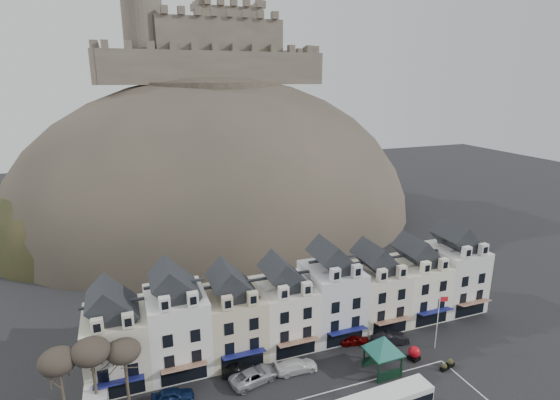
{
  "coord_description": "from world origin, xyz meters",
  "views": [
    {
      "loc": [
        -21.72,
        -31.07,
        33.25
      ],
      "look_at": [
        -0.96,
        24.0,
        16.85
      ],
      "focal_mm": 28.0,
      "sensor_mm": 36.0,
      "label": 1
    }
  ],
  "objects_px": {
    "car_navy": "(173,396)",
    "car_white": "(296,366)",
    "bus_shelter": "(384,344)",
    "car_maroon": "(354,339)",
    "red_buoy": "(414,353)",
    "car_black": "(240,371)",
    "flagpole": "(438,318)",
    "car_silver": "(254,376)",
    "car_charcoal": "(390,339)",
    "white_van": "(97,394)"
  },
  "relations": [
    {
      "from": "car_navy",
      "to": "car_charcoal",
      "type": "distance_m",
      "value": 27.77
    },
    {
      "from": "car_black",
      "to": "flagpole",
      "type": "bearing_deg",
      "value": -81.47
    },
    {
      "from": "car_navy",
      "to": "car_white",
      "type": "bearing_deg",
      "value": -83.51
    },
    {
      "from": "white_van",
      "to": "car_charcoal",
      "type": "relative_size",
      "value": 1.11
    },
    {
      "from": "flagpole",
      "to": "bus_shelter",
      "type": "bearing_deg",
      "value": -170.31
    },
    {
      "from": "car_maroon",
      "to": "car_charcoal",
      "type": "relative_size",
      "value": 0.8
    },
    {
      "from": "car_white",
      "to": "car_charcoal",
      "type": "relative_size",
      "value": 1.06
    },
    {
      "from": "car_black",
      "to": "car_silver",
      "type": "height_order",
      "value": "car_silver"
    },
    {
      "from": "car_silver",
      "to": "white_van",
      "type": "bearing_deg",
      "value": 67.62
    },
    {
      "from": "car_black",
      "to": "bus_shelter",
      "type": "bearing_deg",
      "value": -91.13
    },
    {
      "from": "car_navy",
      "to": "car_charcoal",
      "type": "bearing_deg",
      "value": -81.97
    },
    {
      "from": "flagpole",
      "to": "car_maroon",
      "type": "xyz_separation_m",
      "value": [
        -9.22,
        4.55,
        -3.64
      ]
    },
    {
      "from": "car_maroon",
      "to": "car_silver",
      "type": "bearing_deg",
      "value": 113.83
    },
    {
      "from": "flagpole",
      "to": "car_black",
      "type": "bearing_deg",
      "value": 171.99
    },
    {
      "from": "flagpole",
      "to": "car_maroon",
      "type": "relative_size",
      "value": 1.95
    },
    {
      "from": "red_buoy",
      "to": "car_navy",
      "type": "height_order",
      "value": "red_buoy"
    },
    {
      "from": "red_buoy",
      "to": "car_maroon",
      "type": "relative_size",
      "value": 0.46
    },
    {
      "from": "white_van",
      "to": "car_maroon",
      "type": "relative_size",
      "value": 1.38
    },
    {
      "from": "white_van",
      "to": "flagpole",
      "type": "bearing_deg",
      "value": -5.54
    },
    {
      "from": "bus_shelter",
      "to": "white_van",
      "type": "relative_size",
      "value": 1.42
    },
    {
      "from": "bus_shelter",
      "to": "flagpole",
      "type": "height_order",
      "value": "flagpole"
    },
    {
      "from": "bus_shelter",
      "to": "car_charcoal",
      "type": "relative_size",
      "value": 1.57
    },
    {
      "from": "white_van",
      "to": "bus_shelter",
      "type": "bearing_deg",
      "value": -10.16
    },
    {
      "from": "red_buoy",
      "to": "car_black",
      "type": "distance_m",
      "value": 21.26
    },
    {
      "from": "bus_shelter",
      "to": "car_charcoal",
      "type": "height_order",
      "value": "bus_shelter"
    },
    {
      "from": "bus_shelter",
      "to": "car_maroon",
      "type": "height_order",
      "value": "bus_shelter"
    },
    {
      "from": "flagpole",
      "to": "car_charcoal",
      "type": "height_order",
      "value": "flagpole"
    },
    {
      "from": "flagpole",
      "to": "car_white",
      "type": "height_order",
      "value": "flagpole"
    },
    {
      "from": "flagpole",
      "to": "car_navy",
      "type": "distance_m",
      "value": 32.91
    },
    {
      "from": "flagpole",
      "to": "car_navy",
      "type": "xyz_separation_m",
      "value": [
        -32.65,
        2.09,
        -3.53
      ]
    },
    {
      "from": "car_black",
      "to": "car_charcoal",
      "type": "xyz_separation_m",
      "value": [
        19.92,
        -0.66,
        0.1
      ]
    },
    {
      "from": "red_buoy",
      "to": "flagpole",
      "type": "height_order",
      "value": "flagpole"
    },
    {
      "from": "car_silver",
      "to": "car_white",
      "type": "distance_m",
      "value": 5.2
    },
    {
      "from": "white_van",
      "to": "car_silver",
      "type": "xyz_separation_m",
      "value": [
        16.53,
        -2.5,
        -0.43
      ]
    },
    {
      "from": "car_silver",
      "to": "car_charcoal",
      "type": "xyz_separation_m",
      "value": [
        18.72,
        0.74,
        0.01
      ]
    },
    {
      "from": "flagpole",
      "to": "car_silver",
      "type": "bearing_deg",
      "value": 174.94
    },
    {
      "from": "car_charcoal",
      "to": "car_black",
      "type": "bearing_deg",
      "value": 94.2
    },
    {
      "from": "bus_shelter",
      "to": "car_maroon",
      "type": "distance_m",
      "value": 6.81
    },
    {
      "from": "white_van",
      "to": "car_silver",
      "type": "relative_size",
      "value": 0.96
    },
    {
      "from": "bus_shelter",
      "to": "car_navy",
      "type": "relative_size",
      "value": 1.68
    },
    {
      "from": "bus_shelter",
      "to": "flagpole",
      "type": "bearing_deg",
      "value": 8.64
    },
    {
      "from": "flagpole",
      "to": "car_charcoal",
      "type": "xyz_separation_m",
      "value": [
        -4.9,
        2.83,
        -3.5
      ]
    },
    {
      "from": "car_navy",
      "to": "car_black",
      "type": "distance_m",
      "value": 7.96
    },
    {
      "from": "white_van",
      "to": "red_buoy",
      "type": "bearing_deg",
      "value": -7.7
    },
    {
      "from": "red_buoy",
      "to": "car_silver",
      "type": "xyz_separation_m",
      "value": [
        -19.6,
        3.01,
        -0.12
      ]
    },
    {
      "from": "red_buoy",
      "to": "car_black",
      "type": "bearing_deg",
      "value": 168.01
    },
    {
      "from": "car_navy",
      "to": "car_white",
      "type": "distance_m",
      "value": 14.23
    },
    {
      "from": "car_black",
      "to": "car_white",
      "type": "bearing_deg",
      "value": -85.83
    },
    {
      "from": "car_navy",
      "to": "car_silver",
      "type": "relative_size",
      "value": 0.81
    },
    {
      "from": "red_buoy",
      "to": "flagpole",
      "type": "distance_m",
      "value": 5.34
    }
  ]
}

